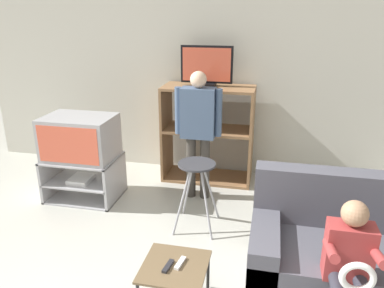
{
  "coord_description": "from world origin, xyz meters",
  "views": [
    {
      "loc": [
        0.81,
        -1.46,
        2.1
      ],
      "look_at": [
        0.1,
        1.83,
        0.9
      ],
      "focal_mm": 35.0,
      "sensor_mm": 36.0,
      "label": 1
    }
  ],
  "objects_px": {
    "remote_control_black": "(168,266)",
    "couch": "(366,258)",
    "media_shelf": "(208,133)",
    "television_flat": "(207,67)",
    "television_main": "(80,137)",
    "snack_table": "(175,271)",
    "tv_stand": "(84,178)",
    "person_standing_adult": "(198,124)",
    "person_seated_child": "(350,264)",
    "remote_control_white": "(180,263)",
    "folding_stool": "(197,175)"
  },
  "relations": [
    {
      "from": "remote_control_white",
      "to": "couch",
      "type": "bearing_deg",
      "value": 29.67
    },
    {
      "from": "tv_stand",
      "to": "remote_control_white",
      "type": "relative_size",
      "value": 5.69
    },
    {
      "from": "person_standing_adult",
      "to": "folding_stool",
      "type": "bearing_deg",
      "value": -79.64
    },
    {
      "from": "tv_stand",
      "to": "person_standing_adult",
      "type": "height_order",
      "value": "person_standing_adult"
    },
    {
      "from": "snack_table",
      "to": "remote_control_black",
      "type": "relative_size",
      "value": 3.21
    },
    {
      "from": "television_main",
      "to": "snack_table",
      "type": "xyz_separation_m",
      "value": [
        1.5,
        -1.52,
        -0.4
      ]
    },
    {
      "from": "snack_table",
      "to": "person_standing_adult",
      "type": "xyz_separation_m",
      "value": [
        -0.2,
        1.81,
        0.55
      ]
    },
    {
      "from": "television_flat",
      "to": "remote_control_black",
      "type": "xyz_separation_m",
      "value": [
        0.17,
        -2.4,
        -1.05
      ]
    },
    {
      "from": "tv_stand",
      "to": "folding_stool",
      "type": "distance_m",
      "value": 1.5
    },
    {
      "from": "couch",
      "to": "person_seated_child",
      "type": "distance_m",
      "value": 0.62
    },
    {
      "from": "television_main",
      "to": "couch",
      "type": "height_order",
      "value": "television_main"
    },
    {
      "from": "television_main",
      "to": "remote_control_black",
      "type": "bearing_deg",
      "value": -46.58
    },
    {
      "from": "television_main",
      "to": "television_flat",
      "type": "distance_m",
      "value": 1.71
    },
    {
      "from": "tv_stand",
      "to": "snack_table",
      "type": "distance_m",
      "value": 2.14
    },
    {
      "from": "remote_control_black",
      "to": "couch",
      "type": "relative_size",
      "value": 0.08
    },
    {
      "from": "snack_table",
      "to": "tv_stand",
      "type": "bearing_deg",
      "value": 134.81
    },
    {
      "from": "television_main",
      "to": "tv_stand",
      "type": "bearing_deg",
      "value": -71.78
    },
    {
      "from": "snack_table",
      "to": "television_flat",
      "type": "bearing_deg",
      "value": 94.99
    },
    {
      "from": "remote_control_black",
      "to": "snack_table",
      "type": "bearing_deg",
      "value": 45.5
    },
    {
      "from": "television_main",
      "to": "person_seated_child",
      "type": "distance_m",
      "value": 3.06
    },
    {
      "from": "media_shelf",
      "to": "person_standing_adult",
      "type": "relative_size",
      "value": 0.82
    },
    {
      "from": "tv_stand",
      "to": "person_seated_child",
      "type": "xyz_separation_m",
      "value": [
        2.66,
        -1.5,
        0.34
      ]
    },
    {
      "from": "television_main",
      "to": "television_flat",
      "type": "xyz_separation_m",
      "value": [
        1.3,
        0.85,
        0.71
      ]
    },
    {
      "from": "snack_table",
      "to": "remote_control_white",
      "type": "bearing_deg",
      "value": 30.64
    },
    {
      "from": "television_main",
      "to": "media_shelf",
      "type": "bearing_deg",
      "value": 32.0
    },
    {
      "from": "tv_stand",
      "to": "television_main",
      "type": "distance_m",
      "value": 0.5
    },
    {
      "from": "person_standing_adult",
      "to": "television_main",
      "type": "bearing_deg",
      "value": -167.58
    },
    {
      "from": "folding_stool",
      "to": "television_main",
      "type": "bearing_deg",
      "value": 166.18
    },
    {
      "from": "folding_stool",
      "to": "person_standing_adult",
      "type": "height_order",
      "value": "person_standing_adult"
    },
    {
      "from": "television_main",
      "to": "snack_table",
      "type": "bearing_deg",
      "value": -45.24
    },
    {
      "from": "media_shelf",
      "to": "television_flat",
      "type": "xyz_separation_m",
      "value": [
        -0.03,
        0.02,
        0.83
      ]
    },
    {
      "from": "remote_control_white",
      "to": "television_main",
      "type": "bearing_deg",
      "value": 145.46
    },
    {
      "from": "remote_control_black",
      "to": "person_standing_adult",
      "type": "distance_m",
      "value": 1.91
    },
    {
      "from": "tv_stand",
      "to": "snack_table",
      "type": "xyz_separation_m",
      "value": [
        1.5,
        -1.51,
        0.1
      ]
    },
    {
      "from": "media_shelf",
      "to": "folding_stool",
      "type": "bearing_deg",
      "value": -85.3
    },
    {
      "from": "snack_table",
      "to": "person_standing_adult",
      "type": "relative_size",
      "value": 0.31
    },
    {
      "from": "television_flat",
      "to": "media_shelf",
      "type": "bearing_deg",
      "value": -35.92
    },
    {
      "from": "snack_table",
      "to": "couch",
      "type": "xyz_separation_m",
      "value": [
        1.39,
        0.51,
        -0.05
      ]
    },
    {
      "from": "person_standing_adult",
      "to": "person_seated_child",
      "type": "height_order",
      "value": "person_standing_adult"
    },
    {
      "from": "television_flat",
      "to": "folding_stool",
      "type": "xyz_separation_m",
      "value": [
        0.13,
        -1.2,
        -0.88
      ]
    },
    {
      "from": "media_shelf",
      "to": "remote_control_black",
      "type": "bearing_deg",
      "value": -86.72
    },
    {
      "from": "folding_stool",
      "to": "remote_control_white",
      "type": "xyz_separation_m",
      "value": [
        0.11,
        -1.15,
        -0.17
      ]
    },
    {
      "from": "television_flat",
      "to": "couch",
      "type": "height_order",
      "value": "television_flat"
    },
    {
      "from": "person_standing_adult",
      "to": "person_seated_child",
      "type": "xyz_separation_m",
      "value": [
        1.35,
        -1.79,
        -0.32
      ]
    },
    {
      "from": "television_flat",
      "to": "couch",
      "type": "bearing_deg",
      "value": -49.29
    },
    {
      "from": "remote_control_white",
      "to": "person_standing_adult",
      "type": "distance_m",
      "value": 1.87
    },
    {
      "from": "snack_table",
      "to": "person_standing_adult",
      "type": "height_order",
      "value": "person_standing_adult"
    },
    {
      "from": "folding_stool",
      "to": "remote_control_black",
      "type": "height_order",
      "value": "folding_stool"
    },
    {
      "from": "folding_stool",
      "to": "person_standing_adult",
      "type": "bearing_deg",
      "value": 100.36
    },
    {
      "from": "couch",
      "to": "person_standing_adult",
      "type": "xyz_separation_m",
      "value": [
        -1.59,
        1.29,
        0.6
      ]
    }
  ]
}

